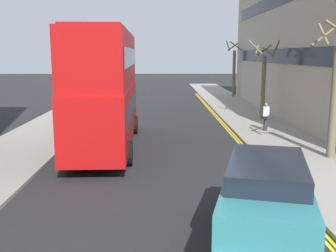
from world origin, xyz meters
name	(u,v)px	position (x,y,z in m)	size (l,w,h in m)	color
sidewalk_right	(281,141)	(6.50, 16.00, 0.07)	(4.00, 80.00, 0.14)	gray
sidewalk_left	(30,142)	(-6.50, 16.00, 0.07)	(4.00, 80.00, 0.14)	gray
kerb_line_outer	(250,152)	(4.40, 14.00, 0.00)	(0.10, 56.00, 0.01)	yellow
kerb_line_inner	(246,152)	(4.24, 14.00, 0.00)	(0.10, 56.00, 0.01)	yellow
double_decker_bus_away	(105,86)	(-2.44, 15.13, 3.03)	(3.00, 10.86, 5.64)	#B20F0F
taxi_minivan	(266,207)	(2.62, 4.56, 1.07)	(3.03, 5.13, 2.12)	teal
pedestrian_far	(266,116)	(6.31, 18.56, 0.99)	(0.34, 0.22, 1.62)	#2D2D38
street_tree_near	(263,79)	(7.21, 22.92, 2.86)	(1.91, 1.85, 5.34)	#6B6047
street_tree_mid	(234,69)	(7.90, 37.68, 2.98)	(1.66, 1.49, 5.82)	#6B6047
street_tree_far	(334,94)	(7.52, 12.46, 2.86)	(1.57, 1.89, 5.85)	#6B6047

